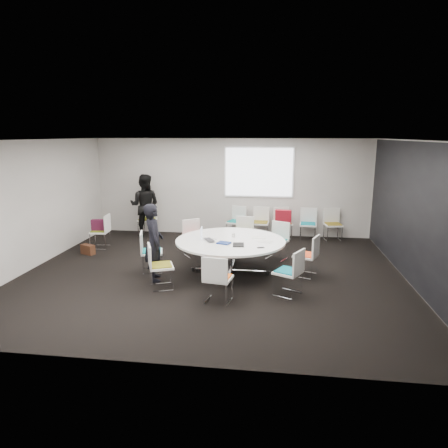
# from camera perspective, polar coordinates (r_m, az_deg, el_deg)

# --- Properties ---
(room_shell) EXTENTS (8.08, 7.08, 2.88)m
(room_shell) POSITION_cam_1_polar(r_m,az_deg,el_deg) (8.23, -1.09, 2.13)
(room_shell) COLOR black
(room_shell) RESTS_ON ground
(conference_table) EXTENTS (2.31, 2.31, 0.73)m
(conference_table) POSITION_cam_1_polar(r_m,az_deg,el_deg) (8.47, 0.91, -3.46)
(conference_table) COLOR silver
(conference_table) RESTS_ON ground
(projection_screen) EXTENTS (1.90, 0.03, 1.35)m
(projection_screen) POSITION_cam_1_polar(r_m,az_deg,el_deg) (11.51, 5.00, 7.37)
(projection_screen) COLOR white
(projection_screen) RESTS_ON room_shell
(chair_ring_a) EXTENTS (0.59, 0.59, 0.88)m
(chair_ring_a) POSITION_cam_1_polar(r_m,az_deg,el_deg) (8.54, 11.61, -5.52)
(chair_ring_a) COLOR silver
(chair_ring_a) RESTS_ON ground
(chair_ring_b) EXTENTS (0.61, 0.60, 0.88)m
(chair_ring_b) POSITION_cam_1_polar(r_m,az_deg,el_deg) (9.55, 7.54, -3.41)
(chair_ring_b) COLOR silver
(chair_ring_b) RESTS_ON ground
(chair_ring_c) EXTENTS (0.52, 0.51, 0.88)m
(chair_ring_c) POSITION_cam_1_polar(r_m,az_deg,el_deg) (10.07, 2.75, -2.48)
(chair_ring_c) COLOR silver
(chair_ring_c) RESTS_ON ground
(chair_ring_d) EXTENTS (0.63, 0.63, 0.88)m
(chair_ring_d) POSITION_cam_1_polar(r_m,az_deg,el_deg) (9.76, -4.24, -2.99)
(chair_ring_d) COLOR silver
(chair_ring_d) RESTS_ON ground
(chair_ring_e) EXTENTS (0.56, 0.57, 0.88)m
(chair_ring_e) POSITION_cam_1_polar(r_m,az_deg,el_deg) (8.76, -10.32, -4.99)
(chair_ring_e) COLOR silver
(chair_ring_e) RESTS_ON ground
(chair_ring_f) EXTENTS (0.59, 0.60, 0.88)m
(chair_ring_f) POSITION_cam_1_polar(r_m,az_deg,el_deg) (7.81, -9.03, -7.15)
(chair_ring_f) COLOR silver
(chair_ring_f) RESTS_ON ground
(chair_ring_g) EXTENTS (0.52, 0.51, 0.88)m
(chair_ring_g) POSITION_cam_1_polar(r_m,az_deg,el_deg) (7.09, -0.87, -9.08)
(chair_ring_g) COLOR silver
(chair_ring_g) RESTS_ON ground
(chair_ring_h) EXTENTS (0.61, 0.62, 0.88)m
(chair_ring_h) POSITION_cam_1_polar(r_m,az_deg,el_deg) (7.50, 9.16, -8.01)
(chair_ring_h) COLOR silver
(chair_ring_h) RESTS_ON ground
(chair_back_a) EXTENTS (0.58, 0.58, 0.88)m
(chair_back_a) POSITION_cam_1_polar(r_m,az_deg,el_deg) (11.52, 1.77, -0.53)
(chair_back_a) COLOR silver
(chair_back_a) RESTS_ON ground
(chair_back_b) EXTENTS (0.48, 0.47, 0.88)m
(chair_back_b) POSITION_cam_1_polar(r_m,az_deg,el_deg) (11.44, 5.22, -0.66)
(chair_back_b) COLOR silver
(chair_back_b) RESTS_ON ground
(chair_back_c) EXTENTS (0.56, 0.56, 0.88)m
(chair_back_c) POSITION_cam_1_polar(r_m,az_deg,el_deg) (11.45, 8.37, -0.73)
(chair_back_c) COLOR silver
(chair_back_c) RESTS_ON ground
(chair_back_d) EXTENTS (0.50, 0.49, 0.88)m
(chair_back_d) POSITION_cam_1_polar(r_m,az_deg,el_deg) (11.46, 11.89, -0.87)
(chair_back_d) COLOR silver
(chair_back_d) RESTS_ON ground
(chair_back_e) EXTENTS (0.52, 0.51, 0.88)m
(chair_back_e) POSITION_cam_1_polar(r_m,az_deg,el_deg) (11.58, 15.26, -0.91)
(chair_back_e) COLOR silver
(chair_back_e) RESTS_ON ground
(chair_spare_left) EXTENTS (0.49, 0.50, 0.88)m
(chair_spare_left) POSITION_cam_1_polar(r_m,az_deg,el_deg) (10.89, -17.17, -1.88)
(chair_spare_left) COLOR silver
(chair_spare_left) RESTS_ON ground
(chair_person_back) EXTENTS (0.52, 0.51, 0.88)m
(chair_person_back) POSITION_cam_1_polar(r_m,az_deg,el_deg) (12.03, -10.87, -0.18)
(chair_person_back) COLOR silver
(chair_person_back) RESTS_ON ground
(person_main) EXTENTS (0.56, 0.67, 1.58)m
(person_main) POSITION_cam_1_polar(r_m,az_deg,el_deg) (8.13, -10.00, -2.60)
(person_main) COLOR black
(person_main) RESTS_ON ground
(person_back) EXTENTS (0.90, 0.71, 1.81)m
(person_back) POSITION_cam_1_polar(r_m,az_deg,el_deg) (11.76, -11.25, 2.62)
(person_back) COLOR black
(person_back) RESTS_ON ground
(laptop) EXTENTS (0.38, 0.43, 0.03)m
(laptop) POSITION_cam_1_polar(r_m,az_deg,el_deg) (8.37, -1.79, -2.28)
(laptop) COLOR #333338
(laptop) RESTS_ON conference_table
(laptop_lid) EXTENTS (0.04, 0.30, 0.22)m
(laptop_lid) POSITION_cam_1_polar(r_m,az_deg,el_deg) (8.48, -3.26, -1.30)
(laptop_lid) COLOR silver
(laptop_lid) RESTS_ON conference_table
(notebook_black) EXTENTS (0.25, 0.32, 0.02)m
(notebook_black) POSITION_cam_1_polar(r_m,az_deg,el_deg) (8.02, 2.07, -2.98)
(notebook_black) COLOR black
(notebook_black) RESTS_ON conference_table
(tablet_folio) EXTENTS (0.31, 0.27, 0.03)m
(tablet_folio) POSITION_cam_1_polar(r_m,az_deg,el_deg) (8.14, -0.02, -2.72)
(tablet_folio) COLOR navy
(tablet_folio) RESTS_ON conference_table
(papers_right) EXTENTS (0.32, 0.25, 0.00)m
(papers_right) POSITION_cam_1_polar(r_m,az_deg,el_deg) (8.65, 4.97, -1.92)
(papers_right) COLOR white
(papers_right) RESTS_ON conference_table
(papers_front) EXTENTS (0.35, 0.29, 0.00)m
(papers_front) POSITION_cam_1_polar(r_m,az_deg,el_deg) (8.34, 5.89, -2.49)
(papers_front) COLOR silver
(papers_front) RESTS_ON conference_table
(cup) EXTENTS (0.08, 0.08, 0.09)m
(cup) POSITION_cam_1_polar(r_m,az_deg,el_deg) (8.64, 1.35, -1.59)
(cup) COLOR white
(cup) RESTS_ON conference_table
(phone) EXTENTS (0.16, 0.11, 0.01)m
(phone) POSITION_cam_1_polar(r_m,az_deg,el_deg) (7.88, 5.27, -3.37)
(phone) COLOR black
(phone) RESTS_ON conference_table
(maroon_bag) EXTENTS (0.42, 0.19, 0.28)m
(maroon_bag) POSITION_cam_1_polar(r_m,az_deg,el_deg) (10.81, -17.36, -0.11)
(maroon_bag) COLOR #4C142D
(maroon_bag) RESTS_ON chair_spare_left
(brown_bag) EXTENTS (0.39, 0.29, 0.24)m
(brown_bag) POSITION_cam_1_polar(r_m,az_deg,el_deg) (10.46, -18.87, -3.46)
(brown_bag) COLOR #3C2013
(brown_bag) RESTS_ON ground
(red_jacket) EXTENTS (0.46, 0.22, 0.36)m
(red_jacket) POSITION_cam_1_polar(r_m,az_deg,el_deg) (11.14, 8.47, 1.12)
(red_jacket) COLOR maroon
(red_jacket) RESTS_ON chair_back_c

